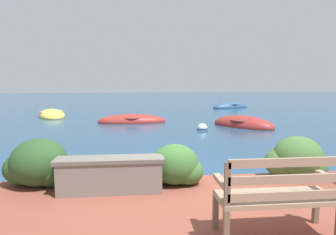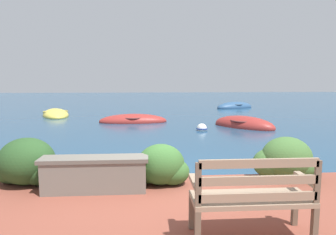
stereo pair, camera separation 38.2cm
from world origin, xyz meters
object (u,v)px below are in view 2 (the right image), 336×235
Objects in this scene: park_bench at (252,196)px; rowboat_far at (56,115)px; rowboat_nearest at (244,125)px; mooring_buoy at (202,129)px; rowboat_outer at (235,107)px; rowboat_mid at (133,121)px.

rowboat_far is (-6.02, 13.28, -0.65)m from park_bench.
rowboat_nearest is 1.98m from mooring_buoy.
rowboat_nearest reaches higher than rowboat_outer.
rowboat_outer is 7.01× the size of mooring_buoy.
rowboat_far reaches higher than mooring_buoy.
mooring_buoy is at bearing 89.09° from park_bench.
rowboat_nearest is 8.34m from rowboat_outer.
park_bench is 0.47× the size of rowboat_nearest.
rowboat_nearest is 0.89× the size of rowboat_mid.
mooring_buoy is (6.97, -5.10, 0.01)m from rowboat_far.
rowboat_far is at bearing -34.50° from rowboat_mid.
park_bench reaches higher than rowboat_far.
rowboat_far is (-8.83, 4.42, -0.01)m from rowboat_nearest.
park_bench is 10.69m from rowboat_mid.
rowboat_mid reaches higher than mooring_buoy.
park_bench is 14.59m from rowboat_far.
rowboat_far is at bearing -4.75° from rowboat_outer.
rowboat_nearest is at bearing 158.43° from rowboat_mid.
rowboat_nearest is (2.81, 8.86, -0.63)m from park_bench.
rowboat_far is (-4.25, 2.75, -0.00)m from rowboat_mid.
mooring_buoy is at bearing 33.30° from rowboat_far.
mooring_buoy is (0.96, 8.18, -0.63)m from park_bench.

